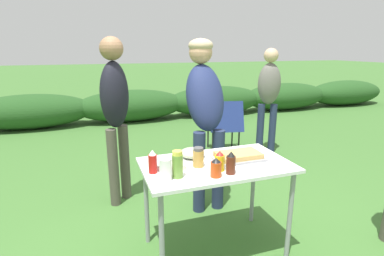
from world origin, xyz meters
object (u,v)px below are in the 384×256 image
object	(u,v)px
food_tray	(238,156)
paper_cup_stack	(165,169)
camp_chair_green_behind_table	(225,124)
hot_sauce_bottle	(216,168)
relish_jar	(177,165)
spice_jar	(198,157)
mustard_bottle	(220,161)
standing_person_in_gray_fleece	(269,91)
bbq_sauce_bottle	(231,163)
mixing_bowl	(192,153)
standing_person_in_navy_coat	(115,105)
standing_person_in_olive_jacket	(205,105)
folding_table	(216,173)
plate_stack	(171,166)
ketchup_bottle	(153,162)

from	to	relation	value
food_tray	paper_cup_stack	xyz separation A→B (m)	(-0.62, -0.18, 0.05)
camp_chair_green_behind_table	hot_sauce_bottle	bearing A→B (deg)	-104.64
relish_jar	camp_chair_green_behind_table	distance (m)	2.61
food_tray	spice_jar	size ratio (longest dim) A/B	2.68
paper_cup_stack	hot_sauce_bottle	size ratio (longest dim) A/B	1.11
mustard_bottle	standing_person_in_gray_fleece	world-z (taller)	standing_person_in_gray_fleece
bbq_sauce_bottle	mixing_bowl	bearing A→B (deg)	110.45
paper_cup_stack	standing_person_in_navy_coat	bearing A→B (deg)	99.11
standing_person_in_olive_jacket	standing_person_in_gray_fleece	size ratio (longest dim) A/B	1.06
folding_table	food_tray	xyz separation A→B (m)	(0.19, 0.02, 0.10)
bbq_sauce_bottle	standing_person_in_gray_fleece	size ratio (longest dim) A/B	0.10
food_tray	mustard_bottle	size ratio (longest dim) A/B	2.67
hot_sauce_bottle	mustard_bottle	distance (m)	0.11
food_tray	standing_person_in_olive_jacket	distance (m)	0.76
camp_chair_green_behind_table	mixing_bowl	bearing A→B (deg)	-109.97
mustard_bottle	standing_person_in_navy_coat	bearing A→B (deg)	116.52
spice_jar	standing_person_in_gray_fleece	distance (m)	2.65
mixing_bowl	bbq_sauce_bottle	world-z (taller)	bbq_sauce_bottle
hot_sauce_bottle	camp_chair_green_behind_table	size ratio (longest dim) A/B	0.16
plate_stack	paper_cup_stack	bearing A→B (deg)	-114.87
mixing_bowl	hot_sauce_bottle	bearing A→B (deg)	-85.96
plate_stack	standing_person_in_olive_jacket	xyz separation A→B (m)	(0.53, 0.70, 0.29)
plate_stack	food_tray	bearing A→B (deg)	-0.71
hot_sauce_bottle	standing_person_in_gray_fleece	world-z (taller)	standing_person_in_gray_fleece
relish_jar	plate_stack	bearing A→B (deg)	89.79
paper_cup_stack	standing_person_in_gray_fleece	bearing A→B (deg)	44.59
bbq_sauce_bottle	spice_jar	distance (m)	0.25
bbq_sauce_bottle	standing_person_in_navy_coat	xyz separation A→B (m)	(-0.64, 1.26, 0.22)
mixing_bowl	bbq_sauce_bottle	distance (m)	0.41
bbq_sauce_bottle	standing_person_in_navy_coat	world-z (taller)	standing_person_in_navy_coat
bbq_sauce_bottle	ketchup_bottle	distance (m)	0.53
food_tray	folding_table	bearing A→B (deg)	-173.88
paper_cup_stack	standing_person_in_olive_jacket	world-z (taller)	standing_person_in_olive_jacket
camp_chair_green_behind_table	standing_person_in_olive_jacket	bearing A→B (deg)	-110.63
spice_jar	standing_person_in_gray_fleece	xyz separation A→B (m)	(1.82, 1.92, 0.14)
plate_stack	hot_sauce_bottle	size ratio (longest dim) A/B	1.58
standing_person_in_olive_jacket	plate_stack	bearing A→B (deg)	-127.52
spice_jar	standing_person_in_navy_coat	xyz separation A→B (m)	(-0.48, 1.07, 0.22)
mixing_bowl	folding_table	bearing A→B (deg)	-55.81
spice_jar	standing_person_in_gray_fleece	world-z (taller)	standing_person_in_gray_fleece
spice_jar	plate_stack	bearing A→B (deg)	169.38
standing_person_in_olive_jacket	standing_person_in_gray_fleece	world-z (taller)	standing_person_in_olive_jacket
mixing_bowl	ketchup_bottle	distance (m)	0.41
hot_sauce_bottle	camp_chair_green_behind_table	bearing A→B (deg)	63.43
folding_table	camp_chair_green_behind_table	bearing A→B (deg)	63.20
mustard_bottle	paper_cup_stack	bearing A→B (deg)	-175.23
spice_jar	camp_chair_green_behind_table	xyz separation A→B (m)	(1.18, 2.06, -0.34)
food_tray	standing_person_in_gray_fleece	world-z (taller)	standing_person_in_gray_fleece
hot_sauce_bottle	standing_person_in_navy_coat	world-z (taller)	standing_person_in_navy_coat
standing_person_in_olive_jacket	hot_sauce_bottle	bearing A→B (deg)	-107.19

